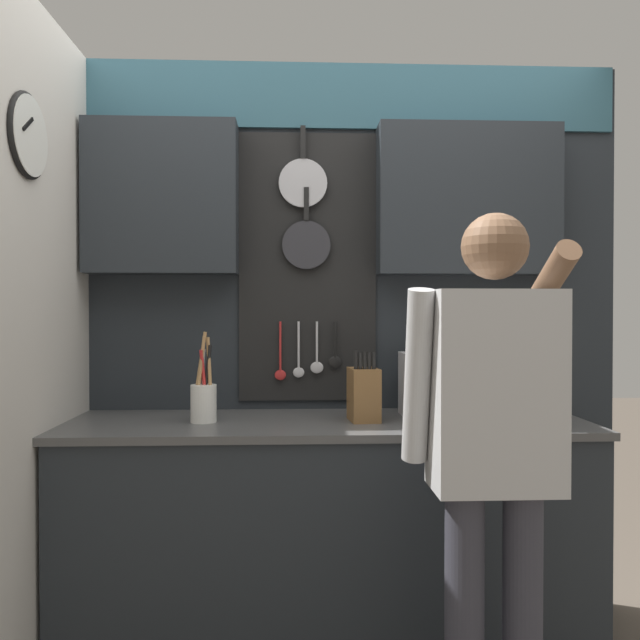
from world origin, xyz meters
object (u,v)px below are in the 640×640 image
knife_block (364,394)px  utensil_crock (204,398)px  person (493,433)px  microwave (470,387)px

knife_block → utensil_crock: 0.63m
person → microwave: bearing=80.5°
microwave → utensil_crock: utensil_crock is taller
microwave → utensil_crock: (-1.06, 0.00, -0.04)m
utensil_crock → person: 1.13m
knife_block → person: person is taller
microwave → utensil_crock: bearing=179.9°
knife_block → person: 0.67m
knife_block → person: size_ratio=0.17×
microwave → knife_block: knife_block is taller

